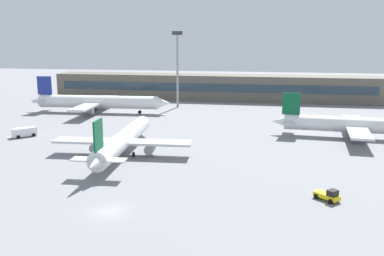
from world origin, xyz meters
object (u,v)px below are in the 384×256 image
(airplane_far, at_px, (99,102))
(service_van_white, at_px, (24,132))
(floodlight_tower_west, at_px, (177,64))
(airplane_mid, at_px, (361,125))
(baggage_tug_yellow, at_px, (328,195))
(airplane_near, at_px, (124,139))

(airplane_far, xyz_separation_m, service_van_white, (-4.53, -33.53, -2.19))
(service_van_white, bearing_deg, floodlight_tower_west, 62.04)
(airplane_mid, distance_m, baggage_tug_yellow, 42.42)
(baggage_tug_yellow, bearing_deg, floodlight_tower_west, 116.19)
(airplane_mid, distance_m, service_van_white, 76.27)
(airplane_mid, distance_m, floodlight_tower_west, 62.55)
(airplane_near, bearing_deg, airplane_far, 117.70)
(floodlight_tower_west, bearing_deg, airplane_far, -145.17)
(airplane_mid, height_order, airplane_far, airplane_far)
(airplane_mid, relative_size, service_van_white, 7.65)
(baggage_tug_yellow, height_order, floodlight_tower_west, floodlight_tower_west)
(service_van_white, bearing_deg, airplane_far, 82.30)
(airplane_mid, bearing_deg, airplane_far, 163.01)
(airplane_near, height_order, floodlight_tower_west, floodlight_tower_west)
(airplane_near, xyz_separation_m, baggage_tug_yellow, (36.06, -18.85, -2.11))
(airplane_near, height_order, service_van_white, airplane_near)
(airplane_near, distance_m, floodlight_tower_west, 59.16)
(airplane_far, bearing_deg, service_van_white, -97.70)
(service_van_white, bearing_deg, airplane_near, -19.90)
(baggage_tug_yellow, distance_m, floodlight_tower_west, 86.73)
(airplane_near, xyz_separation_m, service_van_white, (-27.33, 9.90, -1.79))
(airplane_near, xyz_separation_m, floodlight_tower_west, (-1.77, 58.06, 11.21))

